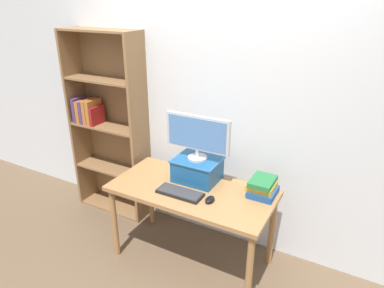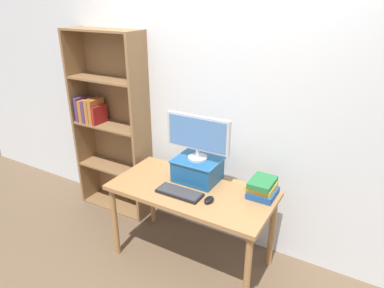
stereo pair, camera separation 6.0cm
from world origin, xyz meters
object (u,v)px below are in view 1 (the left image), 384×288
keyboard (180,193)px  book_stack (262,187)px  desk (192,197)px  riser_box (197,169)px  computer_monitor (197,135)px  computer_mouse (210,200)px  bookshelf_unit (108,124)px

keyboard → book_stack: (0.57, 0.31, 0.06)m
desk → book_stack: (0.53, 0.19, 0.15)m
riser_box → desk: bearing=-78.4°
riser_box → computer_monitor: size_ratio=0.68×
desk → computer_mouse: bearing=-25.7°
computer_mouse → desk: bearing=154.3°
desk → keyboard: 0.16m
computer_mouse → bookshelf_unit: bearing=162.0°
keyboard → book_stack: bearing=28.3°
computer_monitor → keyboard: computer_monitor is taller
bookshelf_unit → riser_box: 1.16m
bookshelf_unit → keyboard: 1.24m
computer_mouse → book_stack: 0.43m
desk → bookshelf_unit: bookshelf_unit is taller
riser_box → book_stack: riser_box is taller
desk → book_stack: book_stack is taller
desk → bookshelf_unit: 1.26m
keyboard → book_stack: book_stack is taller
computer_monitor → book_stack: bearing=3.3°
book_stack → riser_box: bearing=-176.8°
computer_mouse → riser_box: bearing=133.4°
riser_box → keyboard: 0.29m
desk → keyboard: (-0.04, -0.12, 0.09)m
riser_box → keyboard: (-0.01, -0.28, -0.09)m
keyboard → computer_mouse: size_ratio=3.58×
riser_box → computer_mouse: bearing=-46.6°
desk → bookshelf_unit: size_ratio=0.71×
keyboard → computer_mouse: bearing=4.0°
bookshelf_unit → computer_monitor: 1.16m
desk → computer_monitor: 0.52m
bookshelf_unit → keyboard: bearing=-22.5°
keyboard → riser_box: bearing=88.1°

